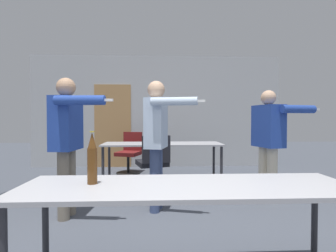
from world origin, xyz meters
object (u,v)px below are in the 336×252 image
person_near_casual (157,132)px  office_chair_near_pushed (153,166)px  office_chair_far_right (130,154)px  person_center_tall (269,135)px  beer_bottle (92,159)px  person_far_watching (68,134)px

person_near_casual → office_chair_near_pushed: (-0.06, 0.77, -0.58)m
office_chair_far_right → person_center_tall: bearing=155.5°
person_center_tall → beer_bottle: (-2.11, -1.91, -0.05)m
person_center_tall → beer_bottle: bearing=-61.5°
office_chair_far_right → beer_bottle: beer_bottle is taller
office_chair_near_pushed → beer_bottle: 2.39m
office_chair_near_pushed → person_near_casual: bearing=-101.3°
person_far_watching → office_chair_near_pushed: (1.02, 0.97, -0.57)m
person_center_tall → person_near_casual: bearing=-91.0°
person_far_watching → office_chair_far_right: person_far_watching is taller
person_far_watching → office_chair_near_pushed: bearing=139.2°
person_near_casual → person_far_watching: size_ratio=1.00×
person_far_watching → beer_bottle: (0.62, -1.35, -0.11)m
person_near_casual → beer_bottle: bearing=-3.0°
person_near_casual → person_far_watching: person_far_watching is taller
person_near_casual → office_chair_far_right: 2.55m
office_chair_near_pushed → person_center_tall: bearing=-29.2°
office_chair_far_right → beer_bottle: bearing=109.7°
person_far_watching → office_chair_far_right: size_ratio=1.87×
person_near_casual → person_center_tall: person_near_casual is taller
person_near_casual → office_chair_near_pushed: bearing=-161.6°
person_near_casual → person_far_watching: 1.10m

